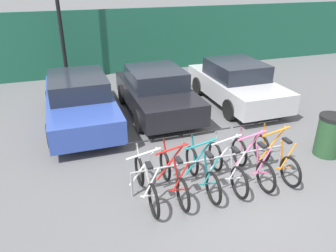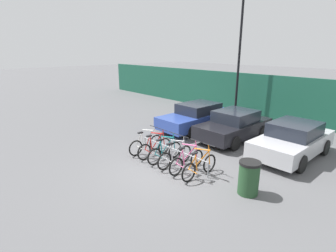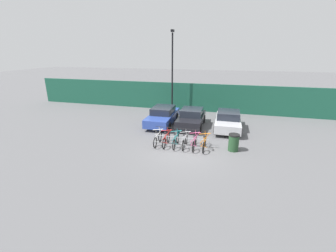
# 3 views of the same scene
# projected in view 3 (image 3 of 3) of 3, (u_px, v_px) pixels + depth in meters

# --- Properties ---
(ground_plane) EXTENTS (120.00, 120.00, 0.00)m
(ground_plane) POSITION_uv_depth(u_px,v_px,m) (183.00, 151.00, 13.37)
(ground_plane) COLOR #59595B
(hoarding_wall) EXTENTS (36.00, 0.16, 2.68)m
(hoarding_wall) POSITION_uv_depth(u_px,v_px,m) (203.00, 98.00, 21.65)
(hoarding_wall) COLOR #19513D
(hoarding_wall) RESTS_ON ground
(bike_rack) EXTENTS (3.48, 0.04, 0.57)m
(bike_rack) POSITION_uv_depth(u_px,v_px,m) (181.00, 139.00, 13.90)
(bike_rack) COLOR gray
(bike_rack) RESTS_ON ground
(bicycle_white) EXTENTS (0.68, 1.71, 1.05)m
(bicycle_white) POSITION_uv_depth(u_px,v_px,m) (158.00, 139.00, 14.16)
(bicycle_white) COLOR black
(bicycle_white) RESTS_ON ground
(bicycle_red) EXTENTS (0.68, 1.71, 1.05)m
(bicycle_red) POSITION_uv_depth(u_px,v_px,m) (166.00, 140.00, 14.02)
(bicycle_red) COLOR black
(bicycle_red) RESTS_ON ground
(bicycle_teal) EXTENTS (0.68, 1.71, 1.05)m
(bicycle_teal) POSITION_uv_depth(u_px,v_px,m) (176.00, 141.00, 13.87)
(bicycle_teal) COLOR black
(bicycle_teal) RESTS_ON ground
(bicycle_silver) EXTENTS (0.68, 1.71, 1.05)m
(bicycle_silver) POSITION_uv_depth(u_px,v_px,m) (185.00, 141.00, 13.74)
(bicycle_silver) COLOR black
(bicycle_silver) RESTS_ON ground
(bicycle_pink) EXTENTS (0.68, 1.71, 1.05)m
(bicycle_pink) POSITION_uv_depth(u_px,v_px,m) (195.00, 142.00, 13.59)
(bicycle_pink) COLOR black
(bicycle_pink) RESTS_ON ground
(bicycle_orange) EXTENTS (0.68, 1.71, 1.05)m
(bicycle_orange) POSITION_uv_depth(u_px,v_px,m) (204.00, 143.00, 13.45)
(bicycle_orange) COLOR black
(bicycle_orange) RESTS_ON ground
(car_blue) EXTENTS (1.91, 4.51, 1.40)m
(car_blue) POSITION_uv_depth(u_px,v_px,m) (163.00, 116.00, 18.05)
(car_blue) COLOR #2D479E
(car_blue) RESTS_ON ground
(car_black) EXTENTS (1.91, 3.98, 1.40)m
(car_black) POSITION_uv_depth(u_px,v_px,m) (191.00, 118.00, 17.48)
(car_black) COLOR black
(car_black) RESTS_ON ground
(car_silver) EXTENTS (1.91, 4.08, 1.40)m
(car_silver) POSITION_uv_depth(u_px,v_px,m) (228.00, 121.00, 16.77)
(car_silver) COLOR #B7B7BC
(car_silver) RESTS_ON ground
(lamp_post) EXTENTS (0.24, 0.44, 7.40)m
(lamp_post) POSITION_uv_depth(u_px,v_px,m) (172.00, 69.00, 20.53)
(lamp_post) COLOR black
(lamp_post) RESTS_ON ground
(trash_bin) EXTENTS (0.63, 0.63, 1.03)m
(trash_bin) POSITION_uv_depth(u_px,v_px,m) (234.00, 142.00, 13.23)
(trash_bin) COLOR #234728
(trash_bin) RESTS_ON ground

